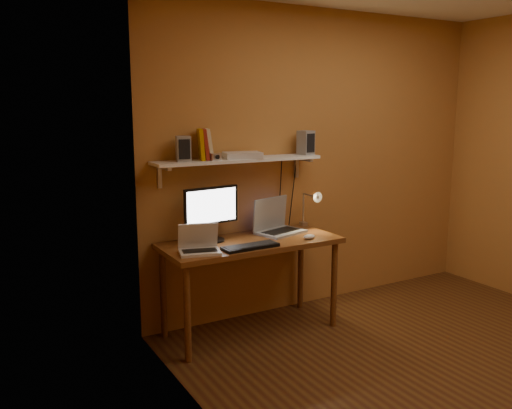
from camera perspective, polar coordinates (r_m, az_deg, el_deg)
room at (r=3.72m, az=21.69°, el=2.12°), size 3.44×3.24×2.64m
desk at (r=4.24m, az=-0.56°, el=-4.93°), size 1.40×0.60×0.75m
wall_shelf at (r=4.28m, az=-1.84°, el=4.68°), size 1.40×0.25×0.21m
monitor at (r=4.17m, az=-4.71°, el=-0.67°), size 0.47×0.22×0.42m
laptop at (r=4.48m, az=2.11°, el=-2.00°), size 0.44×0.37×0.29m
netbook at (r=3.90m, az=-6.02°, el=-4.21°), size 0.33×0.27×0.21m
keyboard at (r=4.00m, az=-0.59°, el=-4.46°), size 0.43×0.15×0.02m
mouse at (r=4.28m, az=5.63°, el=-3.39°), size 0.11×0.07×0.04m
desk_lamp at (r=4.62m, az=5.83°, el=0.06°), size 0.09×0.23×0.38m
speaker_left at (r=4.08m, az=-7.66°, el=5.84°), size 0.13×0.13×0.19m
speaker_right at (r=4.60m, az=5.26°, el=6.51°), size 0.13×0.13×0.20m
books at (r=4.16m, az=-5.39°, el=6.31°), size 0.16×0.17×0.24m
shelf_camera at (r=4.12m, az=-4.22°, el=5.03°), size 0.10×0.05×0.06m
router at (r=4.27m, az=-1.44°, el=5.21°), size 0.33×0.26×0.05m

